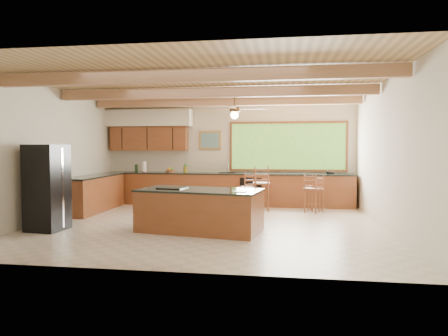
# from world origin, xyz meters

# --- Properties ---
(ground) EXTENTS (7.20, 7.20, 0.00)m
(ground) POSITION_xyz_m (0.00, 0.00, 0.00)
(ground) COLOR beige
(ground) RESTS_ON ground
(room_shell) EXTENTS (7.27, 6.54, 3.02)m
(room_shell) POSITION_xyz_m (-0.17, 0.65, 2.21)
(room_shell) COLOR beige
(room_shell) RESTS_ON ground
(counter_run) EXTENTS (7.12, 3.10, 1.23)m
(counter_run) POSITION_xyz_m (-0.82, 2.52, 0.46)
(counter_run) COLOR brown
(counter_run) RESTS_ON ground
(island) EXTENTS (2.53, 1.49, 0.85)m
(island) POSITION_xyz_m (-0.04, -0.68, 0.42)
(island) COLOR brown
(island) RESTS_ON ground
(refrigerator) EXTENTS (0.73, 0.71, 1.70)m
(refrigerator) POSITION_xyz_m (-3.05, -1.03, 0.85)
(refrigerator) COLOR black
(refrigerator) RESTS_ON ground
(bar_stool_a) EXTENTS (0.48, 0.48, 1.02)m
(bar_stool_a) POSITION_xyz_m (0.69, 1.89, 0.61)
(bar_stool_a) COLOR brown
(bar_stool_a) RESTS_ON ground
(bar_stool_b) EXTENTS (0.35, 0.35, 0.94)m
(bar_stool_b) POSITION_xyz_m (2.44, 2.07, 0.56)
(bar_stool_b) COLOR brown
(bar_stool_b) RESTS_ON ground
(bar_stool_c) EXTENTS (0.45, 0.45, 1.19)m
(bar_stool_c) POSITION_xyz_m (1.02, 1.96, 0.70)
(bar_stool_c) COLOR brown
(bar_stool_c) RESTS_ON ground
(bar_stool_d) EXTENTS (0.47, 0.47, 1.00)m
(bar_stool_d) POSITION_xyz_m (2.30, 1.85, 0.59)
(bar_stool_d) COLOR brown
(bar_stool_d) RESTS_ON ground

